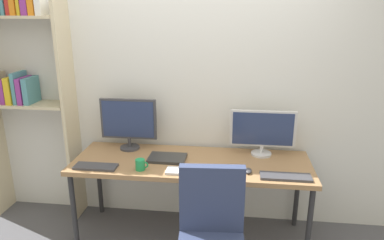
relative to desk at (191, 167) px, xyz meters
The scene contains 11 objects.
wall_back 0.74m from the desk, 90.00° to the left, with size 4.42×0.10×2.60m.
desk is the anchor object (origin of this frame).
bookshelf 1.78m from the desk, behind, with size 0.83×0.28×2.22m.
monitor_left 0.71m from the desk, 160.51° to the left, with size 0.51×0.18×0.47m.
monitor_right 0.69m from the desk, 19.49° to the left, with size 0.57×0.18×0.40m.
keyboard_left 0.79m from the desk, 163.11° to the right, with size 0.35×0.13×0.02m, color #38383D.
keyboard_center 0.24m from the desk, 90.00° to the right, with size 0.34×0.13×0.02m, color silver.
keyboard_right 0.79m from the desk, 16.89° to the right, with size 0.39×0.13×0.02m, color #38383D.
computer_mouse 0.51m from the desk, 19.77° to the right, with size 0.06×0.10×0.03m, color #38383D.
laptop_closed 0.22m from the desk, behind, with size 0.32×0.22×0.02m, color #2D2D2D.
coffee_mug 0.45m from the desk, 149.70° to the right, with size 0.11×0.08×0.09m.
Camera 1 is at (0.34, -2.18, 1.98)m, focal length 33.44 mm.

